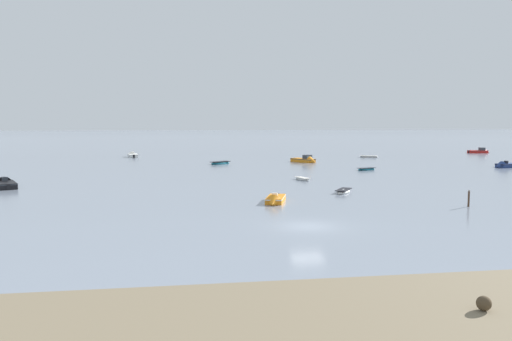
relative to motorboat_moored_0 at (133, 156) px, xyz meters
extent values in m
plane|color=gray|center=(19.97, -77.95, -0.26)|extent=(800.00, 800.00, 0.00)
sphere|color=#493A28|center=(22.85, -95.90, 0.18)|extent=(0.62, 0.62, 0.62)
cube|color=white|center=(0.15, -0.82, -0.03)|extent=(2.74, 4.91, 0.91)
cone|color=white|center=(-0.29, 1.57, -0.03)|extent=(2.06, 1.76, 1.83)
cube|color=silver|center=(0.14, -0.76, 0.31)|extent=(2.80, 5.02, 0.10)
cube|color=silver|center=(0.02, -0.12, 0.68)|extent=(0.67, 0.51, 0.51)
cube|color=black|center=(0.57, -3.04, 0.11)|extent=(0.41, 0.35, 0.65)
cube|color=black|center=(-10.15, -51.06, -0.02)|extent=(3.78, 5.20, 0.95)
cone|color=black|center=(-11.18, -48.77, -0.02)|extent=(2.34, 2.14, 1.90)
cube|color=#33383F|center=(-10.17, -51.01, 0.33)|extent=(3.87, 5.32, 0.11)
cube|color=#33383F|center=(-10.45, -50.39, 0.71)|extent=(0.75, 0.64, 0.53)
cube|color=black|center=(-9.19, -53.21, 0.12)|extent=(0.47, 0.42, 0.67)
ellipsoid|color=#197084|center=(40.38, -36.67, -0.14)|extent=(3.63, 2.36, 0.54)
cube|color=#33383F|center=(40.38, -36.67, 0.09)|extent=(3.36, 2.23, 0.07)
cube|color=#33383F|center=(40.38, -36.67, 0.01)|extent=(0.59, 1.06, 0.05)
cube|color=navy|center=(66.47, -35.54, -0.04)|extent=(4.80, 2.95, 0.88)
cone|color=navy|center=(64.21, -36.15, -0.04)|extent=(1.81, 2.07, 1.77)
cube|color=black|center=(66.42, -35.56, 0.29)|extent=(4.91, 3.01, 0.10)
cube|color=black|center=(65.81, -35.72, 0.65)|extent=(0.53, 0.67, 0.49)
ellipsoid|color=white|center=(51.20, -9.80, -0.12)|extent=(4.10, 2.78, 0.62)
cube|color=silver|center=(51.20, -9.80, 0.14)|extent=(3.81, 2.63, 0.08)
cube|color=silver|center=(51.20, -9.80, 0.05)|extent=(0.70, 1.20, 0.06)
ellipsoid|color=white|center=(28.43, -60.98, -0.14)|extent=(2.87, 3.50, 0.54)
cube|color=black|center=(28.43, -60.98, 0.09)|extent=(2.70, 3.26, 0.07)
cube|color=black|center=(28.43, -60.98, 0.01)|extent=(1.00, 0.76, 0.05)
cube|color=orange|center=(33.99, -19.64, -0.02)|extent=(4.28, 5.18, 0.95)
cone|color=orange|center=(35.34, -21.78, -0.02)|extent=(2.43, 2.30, 1.91)
cube|color=#33383F|center=(34.02, -19.68, 0.34)|extent=(4.38, 5.29, 0.11)
cube|color=#33383F|center=(34.61, -20.62, 0.83)|extent=(1.90, 1.79, 0.74)
cube|color=#384751|center=(34.92, -21.11, 0.88)|extent=(1.37, 0.99, 0.59)
cube|color=black|center=(32.73, -17.63, 0.12)|extent=(0.48, 0.45, 0.68)
ellipsoid|color=#197084|center=(17.82, -21.55, -0.10)|extent=(4.32, 3.79, 0.68)
cube|color=black|center=(17.82, -21.55, 0.18)|extent=(4.03, 3.56, 0.09)
cube|color=black|center=(17.82, -21.55, 0.08)|extent=(1.02, 1.22, 0.07)
cube|color=orange|center=(19.73, -66.25, -0.07)|extent=(2.70, 4.14, 0.75)
cone|color=orange|center=(19.11, -68.16, -0.07)|extent=(1.81, 1.61, 1.51)
cube|color=silver|center=(19.71, -66.29, 0.21)|extent=(2.75, 4.23, 0.08)
cube|color=silver|center=(19.55, -66.81, 0.52)|extent=(0.58, 0.47, 0.42)
cube|color=black|center=(20.30, -64.47, 0.04)|extent=(0.36, 0.32, 0.54)
cube|color=red|center=(83.71, 1.03, -0.04)|extent=(4.64, 2.20, 0.89)
cone|color=red|center=(86.06, 0.86, -0.04)|extent=(1.54, 1.88, 1.78)
cube|color=#33383F|center=(83.76, 1.03, 0.30)|extent=(4.75, 2.24, 0.10)
cube|color=#33383F|center=(84.78, 0.95, 0.75)|extent=(1.19, 1.48, 0.69)
cube|color=#384751|center=(85.32, 0.91, 0.80)|extent=(0.34, 1.36, 0.55)
cube|color=black|center=(81.50, 1.19, 0.10)|extent=(0.30, 0.37, 0.63)
ellipsoid|color=white|center=(26.81, -48.56, -0.15)|extent=(1.85, 3.27, 0.49)
cube|color=silver|center=(26.81, -48.56, 0.06)|extent=(1.77, 3.02, 0.07)
cube|color=silver|center=(26.81, -48.56, -0.01)|extent=(0.97, 0.45, 0.05)
cylinder|color=#493323|center=(36.97, -71.62, 0.44)|extent=(0.18, 0.18, 1.74)
cylinder|color=silver|center=(36.97, -71.62, 1.25)|extent=(0.22, 0.22, 0.08)
camera|label=1|loc=(10.50, -114.48, 7.71)|focal=35.38mm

